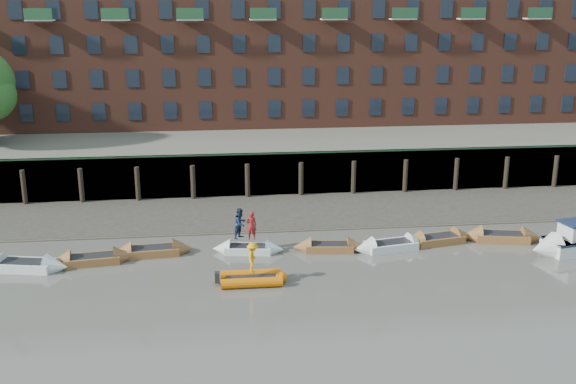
{
  "coord_description": "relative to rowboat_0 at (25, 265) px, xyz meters",
  "views": [
    {
      "loc": [
        -4.42,
        -26.35,
        14.39
      ],
      "look_at": [
        -0.08,
        12.0,
        3.2
      ],
      "focal_mm": 42.0,
      "sensor_mm": 36.0,
      "label": 1
    }
  ],
  "objects": [
    {
      "name": "ground",
      "position": [
        14.92,
        -9.37,
        -0.25
      ],
      "size": [
        220.0,
        220.0,
        0.0
      ],
      "primitive_type": "plane",
      "color": "#5C5850",
      "rests_on": "ground"
    },
    {
      "name": "foreshore",
      "position": [
        14.92,
        8.63,
        -0.25
      ],
      "size": [
        110.0,
        8.0,
        0.5
      ],
      "primitive_type": "cube",
      "color": "#3D382F",
      "rests_on": "ground"
    },
    {
      "name": "mud_band",
      "position": [
        14.92,
        5.23,
        -0.25
      ],
      "size": [
        110.0,
        1.6,
        0.1
      ],
      "primitive_type": "cube",
      "color": "#4C4336",
      "rests_on": "ground"
    },
    {
      "name": "river_wall",
      "position": [
        14.92,
        13.01,
        1.34
      ],
      "size": [
        110.0,
        1.23,
        3.3
      ],
      "color": "#2D2A26",
      "rests_on": "ground"
    },
    {
      "name": "bank_terrace",
      "position": [
        14.92,
        26.63,
        1.35
      ],
      "size": [
        110.0,
        28.0,
        3.2
      ],
      "primitive_type": "cube",
      "color": "#5E594D",
      "rests_on": "ground"
    },
    {
      "name": "apartment_terrace",
      "position": [
        14.92,
        27.63,
        12.57
      ],
      "size": [
        80.6,
        15.56,
        20.98
      ],
      "color": "brown",
      "rests_on": "bank_terrace"
    },
    {
      "name": "rowboat_0",
      "position": [
        0.0,
        0.0,
        0.0
      ],
      "size": [
        5.08,
        2.4,
        1.42
      ],
      "rotation": [
        0.0,
        0.0,
        -0.21
      ],
      "color": "silver",
      "rests_on": "ground"
    },
    {
      "name": "rowboat_1",
      "position": [
        3.54,
        0.52,
        -0.01
      ],
      "size": [
        4.77,
        1.91,
        1.35
      ],
      "rotation": [
        0.0,
        0.0,
        0.12
      ],
      "color": "brown",
      "rests_on": "ground"
    },
    {
      "name": "rowboat_2",
      "position": [
        6.78,
        1.45,
        -0.01
      ],
      "size": [
        4.8,
        1.78,
        1.36
      ],
      "rotation": [
        0.0,
        0.0,
        0.09
      ],
      "color": "brown",
      "rests_on": "ground"
    },
    {
      "name": "rowboat_3",
      "position": [
        12.33,
        1.21,
        -0.04
      ],
      "size": [
        4.31,
        1.8,
        1.21
      ],
      "rotation": [
        0.0,
        0.0,
        -0.14
      ],
      "color": "silver",
      "rests_on": "ground"
    },
    {
      "name": "rowboat_4",
      "position": [
        17.1,
        0.98,
        -0.03
      ],
      "size": [
        4.43,
        1.71,
        1.25
      ],
      "rotation": [
        0.0,
        0.0,
        -0.11
      ],
      "color": "brown",
      "rests_on": "ground"
    },
    {
      "name": "rowboat_5",
      "position": [
        20.77,
        0.76,
        -0.01
      ],
      "size": [
        4.87,
        2.24,
        1.36
      ],
      "rotation": [
        0.0,
        0.0,
        0.19
      ],
      "color": "silver",
      "rests_on": "ground"
    },
    {
      "name": "rowboat_6",
      "position": [
        23.89,
        1.47,
        -0.01
      ],
      "size": [
        4.88,
        2.27,
        1.36
      ],
      "rotation": [
        0.0,
        0.0,
        0.2
      ],
      "color": "brown",
      "rests_on": "ground"
    },
    {
      "name": "rowboat_7",
      "position": [
        27.91,
        1.43,
        0.0
      ],
      "size": [
        5.09,
        2.39,
        1.42
      ],
      "rotation": [
        0.0,
        0.0,
        -0.21
      ],
      "color": "brown",
      "rests_on": "ground"
    },
    {
      "name": "rib_tender",
      "position": [
        12.38,
        -3.21,
        0.01
      ],
      "size": [
        3.48,
        1.63,
        0.6
      ],
      "rotation": [
        0.0,
        0.0,
        -0.0
      ],
      "color": "#D76405",
      "rests_on": "ground"
    },
    {
      "name": "motor_launch",
      "position": [
        30.99,
        -0.89,
        0.35
      ],
      "size": [
        5.97,
        2.88,
        2.36
      ],
      "rotation": [
        0.0,
        0.0,
        3.33
      ],
      "color": "silver",
      "rests_on": "ground"
    },
    {
      "name": "person_rower_a",
      "position": [
        12.54,
        1.23,
        1.41
      ],
      "size": [
        0.65,
        0.46,
        1.69
      ],
      "primitive_type": "imported",
      "rotation": [
        0.0,
        0.0,
        3.23
      ],
      "color": "maroon",
      "rests_on": "rowboat_3"
    },
    {
      "name": "person_rower_b",
      "position": [
        11.92,
        1.48,
        1.47
      ],
      "size": [
        1.09,
        1.12,
        1.82
      ],
      "primitive_type": "imported",
      "rotation": [
        0.0,
        0.0,
        0.9
      ],
      "color": "#19233F",
      "rests_on": "rowboat_3"
    },
    {
      "name": "person_rib_crew",
      "position": [
        12.34,
        -3.15,
        1.14
      ],
      "size": [
        0.79,
        1.16,
        1.66
      ],
      "primitive_type": "imported",
      "rotation": [
        0.0,
        0.0,
        1.4
      ],
      "color": "orange",
      "rests_on": "rib_tender"
    }
  ]
}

